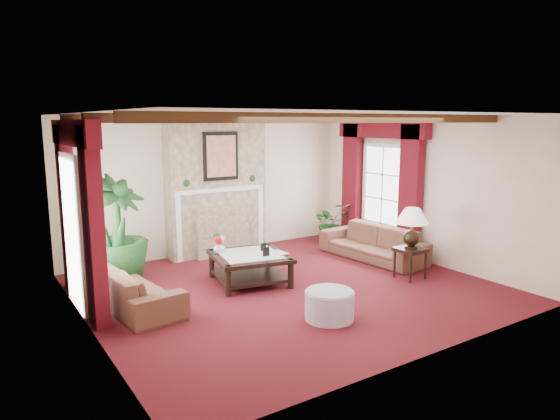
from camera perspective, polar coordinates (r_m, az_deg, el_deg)
floor at (r=7.97m, az=1.07°, el=-8.94°), size 6.00×6.00×0.00m
ceiling at (r=7.54m, az=1.14°, el=10.85°), size 6.00×6.00×0.00m
back_wall at (r=10.01m, az=-7.78°, el=2.83°), size 6.00×0.02×2.70m
left_wall at (r=6.48m, az=-21.43°, el=-1.74°), size 0.02×5.50×2.70m
right_wall at (r=9.63m, az=16.04°, el=2.25°), size 0.02×5.50×2.70m
ceiling_beams at (r=7.54m, az=1.14°, el=10.39°), size 6.00×3.00×0.12m
fireplace at (r=9.75m, az=-7.46°, el=10.60°), size 2.00×0.52×2.70m
french_door_left at (r=7.36m, az=-23.21°, el=5.62°), size 0.10×1.10×2.16m
french_door_right at (r=10.22m, az=11.89°, el=7.25°), size 0.10×1.10×2.16m
curtains_left at (r=7.36m, az=-22.59°, el=8.94°), size 0.20×2.40×2.55m
curtains_right at (r=10.14m, az=11.53°, el=9.61°), size 0.20×2.40×2.55m
sofa_left at (r=7.42m, az=-16.57°, el=-7.71°), size 2.09×0.99×0.77m
sofa_right at (r=9.69m, az=10.56°, el=-3.11°), size 2.23×0.96×0.83m
potted_palm at (r=8.44m, az=-18.11°, el=-4.85°), size 2.62×2.69×0.99m
small_plant at (r=10.88m, az=5.85°, el=-1.93°), size 0.98×1.05×0.69m
coffee_table at (r=8.19m, az=-3.46°, el=-6.69°), size 1.37×1.37×0.48m
side_table at (r=8.67m, az=14.64°, el=-5.89°), size 0.48×0.48×0.52m
ottoman at (r=6.78m, az=5.67°, el=-10.78°), size 0.66×0.66×0.38m
table_lamp at (r=8.53m, az=14.82°, el=-1.95°), size 0.55×0.55×0.70m
flower_vase at (r=8.23m, az=-6.96°, el=-4.26°), size 0.28×0.28×0.19m
book at (r=8.03m, az=-0.89°, el=-4.09°), size 0.23×0.07×0.31m
photo_frame_a at (r=7.95m, az=-1.60°, el=-4.82°), size 0.12×0.02×0.16m
photo_frame_b at (r=8.29m, az=-1.92°, el=-4.26°), size 0.11×0.03×0.14m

